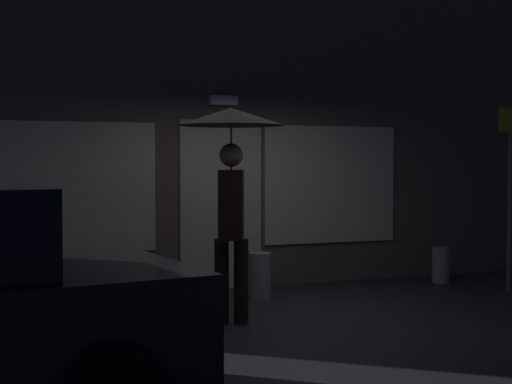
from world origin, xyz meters
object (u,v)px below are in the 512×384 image
Objects in this scene: sidewalk_bollard at (260,276)px; street_sign_post at (511,184)px; person_with_umbrella at (231,157)px; sidewalk_bollard_2 at (441,265)px.

street_sign_post is at bearing -11.66° from sidewalk_bollard.
sidewalk_bollard_2 is at bearing -45.63° from person_with_umbrella.
sidewalk_bollard_2 is (3.53, 1.46, -1.47)m from person_with_umbrella.
street_sign_post is 4.35× the size of sidewalk_bollard.
person_with_umbrella is at bearing -157.56° from sidewalk_bollard_2.
street_sign_post is (3.93, 0.53, -0.32)m from person_with_umbrella.
person_with_umbrella reaches higher than sidewalk_bollard_2.
person_with_umbrella is 3.94× the size of sidewalk_bollard.
street_sign_post is at bearing -60.38° from person_with_umbrella.
sidewalk_bollard is (0.76, 1.18, -1.43)m from person_with_umbrella.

